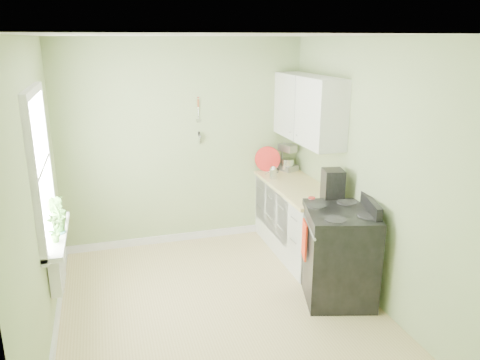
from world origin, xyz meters
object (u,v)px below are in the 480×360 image
object	(u,v)px
stove	(339,253)
kettle	(273,172)
stand_mixer	(286,157)
coffee_maker	(332,187)

from	to	relation	value
stove	kettle	xyz separation A→B (m)	(-0.19, 1.50, 0.50)
stove	stand_mixer	xyz separation A→B (m)	(0.14, 1.87, 0.58)
coffee_maker	stand_mixer	bearing A→B (deg)	88.93
stove	coffee_maker	size ratio (longest dim) A/B	2.90
kettle	coffee_maker	xyz separation A→B (m)	(0.30, -1.07, 0.10)
stove	kettle	world-z (taller)	stove
stand_mixer	kettle	size ratio (longest dim) A/B	2.40
stove	stand_mixer	world-z (taller)	stand_mixer
stand_mixer	coffee_maker	size ratio (longest dim) A/B	1.06
kettle	stand_mixer	bearing A→B (deg)	48.95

